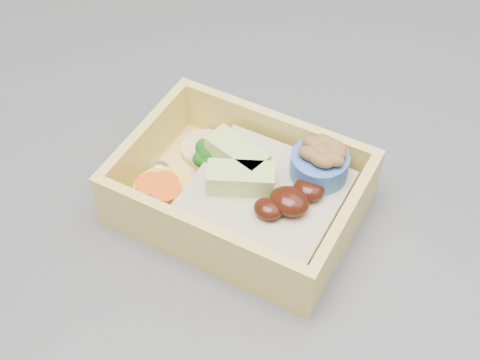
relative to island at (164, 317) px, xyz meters
The scene contains 2 objects.
island is the anchor object (origin of this frame).
bento_box 0.52m from the island, 28.03° to the right, with size 0.17×0.12×0.06m.
Camera 1 is at (0.33, -0.47, 1.30)m, focal length 50.00 mm.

